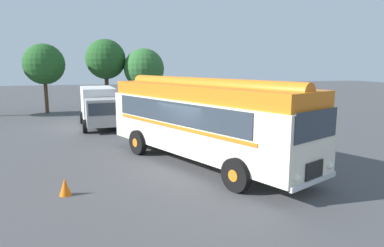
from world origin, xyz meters
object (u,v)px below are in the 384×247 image
(vintage_bus, at_px, (202,118))
(car_near_left, at_px, (135,111))
(traffic_cone, at_px, (65,187))
(car_mid_left, at_px, (179,110))
(box_van, at_px, (99,105))

(vintage_bus, bearing_deg, car_near_left, 98.25)
(vintage_bus, height_order, traffic_cone, vintage_bus)
(traffic_cone, bearing_deg, car_mid_left, 61.43)
(vintage_bus, xyz_separation_m, box_van, (-3.88, 10.09, -0.53))
(box_van, bearing_deg, car_mid_left, 0.80)
(car_mid_left, relative_size, traffic_cone, 7.70)
(car_near_left, bearing_deg, vintage_bus, -81.75)
(car_near_left, bearing_deg, traffic_cone, -106.28)
(car_mid_left, bearing_deg, vintage_bus, -98.77)
(car_near_left, relative_size, car_mid_left, 1.02)
(traffic_cone, bearing_deg, vintage_bus, 22.97)
(vintage_bus, height_order, car_near_left, vintage_bus)
(vintage_bus, distance_m, car_near_left, 10.50)
(car_mid_left, height_order, traffic_cone, car_mid_left)
(car_mid_left, relative_size, box_van, 0.72)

